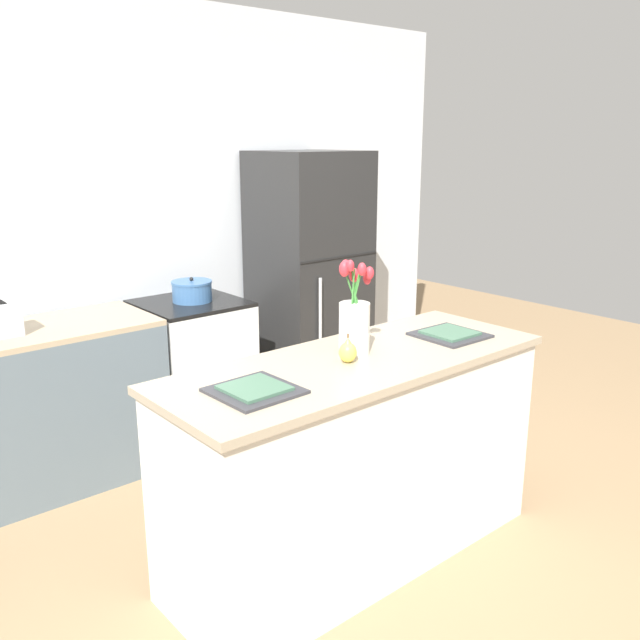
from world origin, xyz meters
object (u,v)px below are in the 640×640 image
at_px(plate_setting_right, 450,334).
at_px(cooking_pot, 192,291).
at_px(stove_range, 194,371).
at_px(flower_vase, 354,320).
at_px(refrigerator, 309,282).
at_px(pear_figurine, 348,351).
at_px(plate_setting_left, 255,390).

relative_size(plate_setting_right, cooking_pot, 1.23).
xyz_separation_m(stove_range, cooking_pot, (0.02, -0.00, 0.51)).
xyz_separation_m(flower_vase, plate_setting_right, (0.53, -0.10, -0.14)).
distance_m(refrigerator, pear_figurine, 1.96).
bearing_deg(stove_range, plate_setting_right, -74.07).
xyz_separation_m(stove_range, refrigerator, (0.95, 0.00, 0.44)).
bearing_deg(plate_setting_right, pear_figurine, 177.20).
height_order(stove_range, flower_vase, flower_vase).
bearing_deg(refrigerator, stove_range, -179.96).
height_order(refrigerator, flower_vase, refrigerator).
distance_m(pear_figurine, plate_setting_left, 0.50).
distance_m(pear_figurine, plate_setting_right, 0.64).
bearing_deg(cooking_pot, plate_setting_left, -112.66).
xyz_separation_m(refrigerator, pear_figurine, (-1.12, -1.61, 0.11)).
bearing_deg(plate_setting_right, cooking_pot, 105.45).
bearing_deg(flower_vase, pear_figurine, -144.79).
bearing_deg(pear_figurine, plate_setting_left, -176.45).
bearing_deg(cooking_pot, pear_figurine, -96.49).
bearing_deg(flower_vase, cooking_pot, 87.06).
xyz_separation_m(pear_figurine, plate_setting_left, (-0.50, -0.03, -0.04)).
bearing_deg(cooking_pot, plate_setting_right, -74.55).
bearing_deg(stove_range, plate_setting_left, -112.16).
relative_size(stove_range, cooking_pot, 3.63).
xyz_separation_m(refrigerator, plate_setting_right, (-0.48, -1.64, 0.07)).
relative_size(stove_range, pear_figurine, 7.13).
bearing_deg(refrigerator, pear_figurine, -124.77).
bearing_deg(refrigerator, plate_setting_left, -134.61).
height_order(plate_setting_right, cooking_pot, cooking_pot).
distance_m(refrigerator, cooking_pot, 0.94).
bearing_deg(cooking_pot, refrigerator, 0.21).
distance_m(stove_range, plate_setting_left, 1.84).
height_order(stove_range, pear_figurine, pear_figurine).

